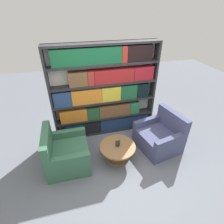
{
  "coord_description": "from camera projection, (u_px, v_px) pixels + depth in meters",
  "views": [
    {
      "loc": [
        -0.82,
        -2.57,
        3.06
      ],
      "look_at": [
        0.01,
        0.62,
        0.99
      ],
      "focal_mm": 28.0,
      "sensor_mm": 36.0,
      "label": 1
    }
  ],
  "objects": [
    {
      "name": "bookshelf",
      "position": [
        105.0,
        93.0,
        4.34
      ],
      "size": [
        2.61,
        0.3,
        2.36
      ],
      "color": "silver",
      "rests_on": "ground_plane"
    },
    {
      "name": "armchair_left",
      "position": [
        66.0,
        154.0,
        3.76
      ],
      "size": [
        0.88,
        0.94,
        0.91
      ],
      "rotation": [
        0.0,
        0.0,
        1.57
      ],
      "color": "#336047",
      "rests_on": "ground_plane"
    },
    {
      "name": "coffee_table",
      "position": [
        118.0,
        150.0,
        3.87
      ],
      "size": [
        0.79,
        0.79,
        0.41
      ],
      "color": "brown",
      "rests_on": "ground_plane"
    },
    {
      "name": "ground_plane",
      "position": [
        118.0,
        164.0,
        3.91
      ],
      "size": [
        14.0,
        14.0,
        0.0
      ],
      "primitive_type": "plane",
      "color": "slate"
    },
    {
      "name": "armchair_right",
      "position": [
        160.0,
        136.0,
        4.24
      ],
      "size": [
        1.05,
        1.1,
        0.91
      ],
      "rotation": [
        0.0,
        0.0,
        -1.36
      ],
      "color": "#42476B",
      "rests_on": "ground_plane"
    },
    {
      "name": "table_sign",
      "position": [
        118.0,
        144.0,
        3.77
      ],
      "size": [
        0.1,
        0.06,
        0.15
      ],
      "color": "black",
      "rests_on": "coffee_table"
    }
  ]
}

